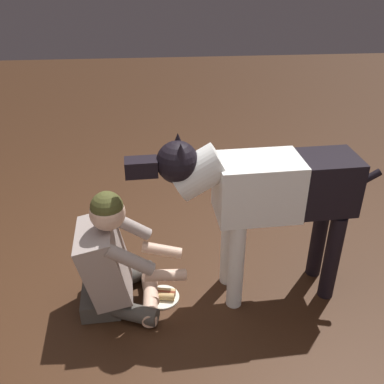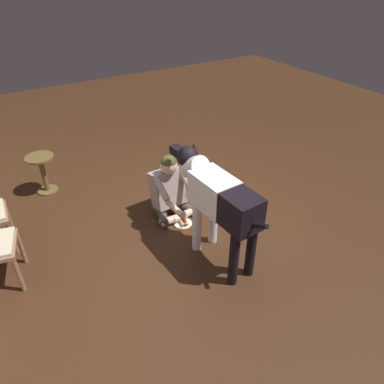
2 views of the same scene
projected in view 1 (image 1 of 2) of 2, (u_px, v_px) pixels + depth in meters
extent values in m
plane|color=#3C2213|center=(140.00, 280.00, 3.10)|extent=(12.81, 12.81, 0.00)
cube|color=#45403A|center=(102.00, 297.00, 2.88)|extent=(0.26, 0.35, 0.12)
cylinder|color=#45403A|center=(126.00, 278.00, 3.03)|extent=(0.40, 0.29, 0.11)
cylinder|color=beige|center=(149.00, 283.00, 2.99)|extent=(0.14, 0.37, 0.09)
cylinder|color=#45403A|center=(127.00, 311.00, 2.76)|extent=(0.41, 0.25, 0.11)
cylinder|color=beige|center=(150.00, 301.00, 2.84)|extent=(0.10, 0.36, 0.09)
cube|color=#9F8F87|center=(105.00, 260.00, 2.74)|extent=(0.33, 0.42, 0.50)
cylinder|color=#9F8F87|center=(129.00, 225.00, 2.84)|extent=(0.30, 0.10, 0.24)
cylinder|color=beige|center=(162.00, 250.00, 2.91)|extent=(0.27, 0.10, 0.12)
cylinder|color=#9F8F87|center=(130.00, 260.00, 2.54)|extent=(0.30, 0.10, 0.24)
cylinder|color=beige|center=(165.00, 275.00, 2.70)|extent=(0.28, 0.13, 0.12)
sphere|color=beige|center=(107.00, 213.00, 2.57)|extent=(0.21, 0.21, 0.21)
sphere|color=#454720|center=(107.00, 208.00, 2.55)|extent=(0.19, 0.19, 0.19)
cylinder|color=white|center=(236.00, 266.00, 2.76)|extent=(0.10, 0.10, 0.62)
cylinder|color=white|center=(228.00, 244.00, 2.95)|extent=(0.10, 0.10, 0.62)
cylinder|color=black|center=(332.00, 258.00, 2.83)|extent=(0.10, 0.10, 0.62)
cylinder|color=black|center=(319.00, 237.00, 3.02)|extent=(0.10, 0.10, 0.62)
cube|color=white|center=(258.00, 187.00, 2.62)|extent=(0.51, 0.35, 0.36)
cube|color=black|center=(319.00, 183.00, 2.67)|extent=(0.44, 0.33, 0.34)
cylinder|color=white|center=(199.00, 172.00, 2.52)|extent=(0.37, 0.24, 0.33)
sphere|color=black|center=(177.00, 162.00, 2.47)|extent=(0.24, 0.24, 0.24)
cube|color=black|center=(141.00, 167.00, 2.45)|extent=(0.19, 0.12, 0.10)
cone|color=black|center=(181.00, 153.00, 2.36)|extent=(0.09, 0.09, 0.11)
cone|color=black|center=(178.00, 142.00, 2.49)|extent=(0.09, 0.09, 0.11)
cylinder|color=black|center=(354.00, 186.00, 2.71)|extent=(0.32, 0.06, 0.21)
cylinder|color=white|center=(162.00, 297.00, 2.95)|extent=(0.23, 0.23, 0.01)
cylinder|color=tan|center=(163.00, 291.00, 2.96)|extent=(0.17, 0.08, 0.05)
cylinder|color=tan|center=(162.00, 296.00, 2.92)|extent=(0.17, 0.08, 0.05)
cylinder|color=maroon|center=(162.00, 293.00, 2.93)|extent=(0.18, 0.07, 0.04)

